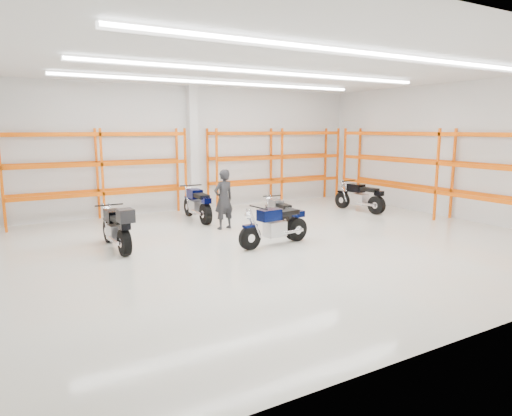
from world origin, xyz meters
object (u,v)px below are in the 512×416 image
motorcycle_back_b (198,205)px  motorcycle_back_d (361,198)px  motorcycle_back_a (117,229)px  standing_man (224,199)px  motorcycle_back_c (279,213)px  structural_column (193,149)px  motorcycle_main (277,226)px

motorcycle_back_b → motorcycle_back_d: bearing=-13.9°
motorcycle_back_a → standing_man: (3.37, 0.90, 0.35)m
motorcycle_back_b → motorcycle_back_c: motorcycle_back_b is taller
motorcycle_back_c → motorcycle_back_d: (4.05, 0.76, 0.08)m
motorcycle_back_b → structural_column: structural_column is taller
motorcycle_back_c → standing_man: bearing=157.6°
standing_man → structural_column: bearing=-107.5°
motorcycle_back_a → motorcycle_back_d: (8.98, 1.01, -0.04)m
motorcycle_main → motorcycle_back_b: 4.00m
motorcycle_main → motorcycle_back_c: (1.22, 1.77, -0.07)m
motorcycle_main → motorcycle_back_c: size_ratio=1.16×
motorcycle_back_c → structural_column: 4.66m
motorcycle_back_d → motorcycle_back_c: bearing=-169.4°
motorcycle_back_c → standing_man: size_ratio=1.04×
motorcycle_back_c → structural_column: size_ratio=0.41×
motorcycle_back_a → motorcycle_back_b: 4.01m
motorcycle_main → motorcycle_back_b: motorcycle_back_b is taller
motorcycle_back_b → motorcycle_back_d: motorcycle_back_b is taller
motorcycle_back_b → motorcycle_main: bearing=-82.4°
motorcycle_back_b → standing_man: size_ratio=1.27×
motorcycle_back_b → motorcycle_back_d: 5.98m
structural_column → motorcycle_back_c: bearing=-75.6°
motorcycle_main → standing_man: standing_man is taller
motorcycle_main → standing_man: 2.47m
motorcycle_back_a → motorcycle_back_b: motorcycle_back_a is taller
structural_column → motorcycle_back_a: bearing=-131.3°
motorcycle_main → motorcycle_back_d: size_ratio=0.98×
motorcycle_back_a → structural_column: structural_column is taller
motorcycle_back_c → motorcycle_main: bearing=-124.6°
motorcycle_back_a → motorcycle_back_c: (4.93, 0.25, -0.12)m
motorcycle_main → motorcycle_back_a: size_ratio=0.96×
motorcycle_back_c → motorcycle_back_d: size_ratio=0.84×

